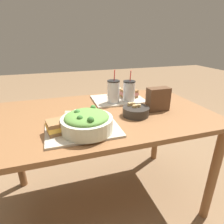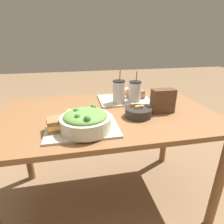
% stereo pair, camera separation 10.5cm
% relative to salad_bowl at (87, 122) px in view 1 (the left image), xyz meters
% --- Properties ---
extents(ground_plane, '(12.00, 12.00, 0.00)m').
position_rel_salad_bowl_xyz_m(ground_plane, '(0.16, 0.24, -0.83)').
color(ground_plane, '#846647').
extents(dining_table, '(1.44, 0.87, 0.77)m').
position_rel_salad_bowl_xyz_m(dining_table, '(0.16, 0.24, -0.16)').
color(dining_table, brown).
rests_on(dining_table, ground_plane).
extents(tray_near, '(0.40, 0.30, 0.01)m').
position_rel_salad_bowl_xyz_m(tray_near, '(-0.02, 0.04, -0.06)').
color(tray_near, '#BCB29E').
rests_on(tray_near, dining_table).
extents(tray_far, '(0.40, 0.30, 0.01)m').
position_rel_salad_bowl_xyz_m(tray_far, '(0.34, 0.47, -0.06)').
color(tray_far, '#BCB29E').
rests_on(tray_far, dining_table).
extents(salad_bowl, '(0.27, 0.27, 0.12)m').
position_rel_salad_bowl_xyz_m(salad_bowl, '(0.00, 0.00, 0.00)').
color(salad_bowl, beige).
rests_on(salad_bowl, tray_near).
extents(soup_bowl, '(0.17, 0.17, 0.08)m').
position_rel_salad_bowl_xyz_m(soup_bowl, '(0.34, 0.13, -0.03)').
color(soup_bowl, '#2D2823').
rests_on(soup_bowl, dining_table).
extents(sandwich_near, '(0.14, 0.12, 0.06)m').
position_rel_salad_bowl_xyz_m(sandwich_near, '(-0.14, 0.03, -0.02)').
color(sandwich_near, olive).
rests_on(sandwich_near, tray_near).
extents(baguette_near, '(0.13, 0.09, 0.06)m').
position_rel_salad_bowl_xyz_m(baguette_near, '(-0.04, 0.15, -0.02)').
color(baguette_near, '#DBBC84').
rests_on(baguette_near, tray_near).
extents(sandwich_far, '(0.13, 0.13, 0.06)m').
position_rel_salad_bowl_xyz_m(sandwich_far, '(0.43, 0.48, -0.02)').
color(sandwich_far, olive).
rests_on(sandwich_far, tray_far).
extents(baguette_far, '(0.11, 0.07, 0.06)m').
position_rel_salad_bowl_xyz_m(baguette_far, '(0.35, 0.58, -0.02)').
color(baguette_far, '#DBBC84').
rests_on(baguette_far, tray_far).
extents(drink_cup_dark, '(0.09, 0.09, 0.24)m').
position_rel_salad_bowl_xyz_m(drink_cup_dark, '(0.27, 0.39, 0.03)').
color(drink_cup_dark, silver).
rests_on(drink_cup_dark, tray_far).
extents(drink_cup_red, '(0.09, 0.09, 0.23)m').
position_rel_salad_bowl_xyz_m(drink_cup_red, '(0.40, 0.39, 0.02)').
color(drink_cup_red, silver).
rests_on(drink_cup_red, tray_far).
extents(chip_bag, '(0.15, 0.07, 0.16)m').
position_rel_salad_bowl_xyz_m(chip_bag, '(0.52, 0.18, 0.01)').
color(chip_bag, brown).
rests_on(chip_bag, dining_table).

